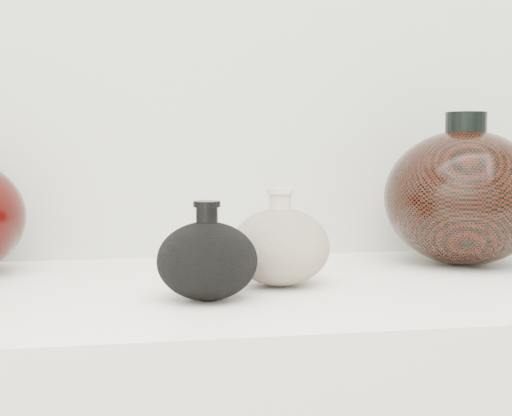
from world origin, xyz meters
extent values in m
cube|color=#B7B8AC|center=(0.00, 1.21, 1.30)|extent=(3.00, 0.02, 2.60)
cube|color=white|center=(0.00, 0.95, 0.89)|extent=(1.20, 0.50, 0.03)
ellipsoid|color=black|center=(-0.06, 0.87, 0.95)|extent=(0.15, 0.15, 0.09)
cylinder|color=black|center=(-0.06, 0.87, 1.00)|extent=(0.03, 0.03, 0.03)
cylinder|color=black|center=(-0.06, 0.87, 1.01)|extent=(0.04, 0.04, 0.01)
ellipsoid|color=#BAA592|center=(0.04, 0.94, 0.95)|extent=(0.14, 0.14, 0.10)
cylinder|color=beige|center=(0.04, 0.94, 1.01)|extent=(0.03, 0.03, 0.03)
cylinder|color=beige|center=(0.04, 0.94, 1.02)|extent=(0.04, 0.04, 0.01)
ellipsoid|color=black|center=(0.34, 1.05, 1.00)|extent=(0.31, 0.31, 0.20)
cylinder|color=black|center=(0.34, 1.05, 1.11)|extent=(0.08, 0.08, 0.04)
camera|label=1|loc=(-0.15, 0.06, 1.07)|focal=50.00mm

